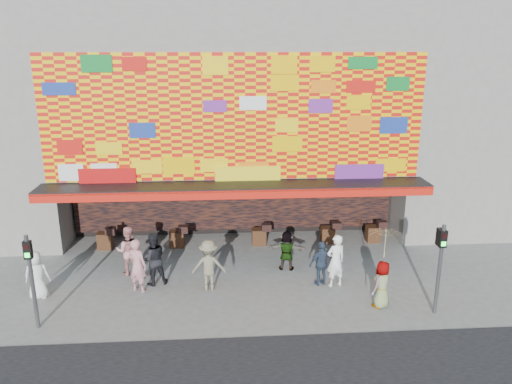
{
  "coord_description": "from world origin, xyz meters",
  "views": [
    {
      "loc": [
        -0.51,
        -15.32,
        8.27
      ],
      "look_at": [
        0.69,
        2.0,
        3.13
      ],
      "focal_mm": 35.0,
      "sensor_mm": 36.0,
      "label": 1
    }
  ],
  "objects_px": {
    "signal_right": "(440,259)",
    "ped_i": "(128,250)",
    "ped_d": "(209,265)",
    "parasol": "(385,244)",
    "ped_a": "(37,275)",
    "signal_left": "(31,272)",
    "ped_g": "(382,284)",
    "ped_h": "(336,261)",
    "ped_f": "(287,250)",
    "ped_c": "(153,259)",
    "ped_b": "(137,265)",
    "ped_e": "(322,263)"
  },
  "relations": [
    {
      "from": "signal_right",
      "to": "ped_i",
      "type": "relative_size",
      "value": 1.59
    },
    {
      "from": "signal_right",
      "to": "ped_d",
      "type": "xyz_separation_m",
      "value": [
        -7.25,
        2.13,
        -0.95
      ]
    },
    {
      "from": "ped_i",
      "to": "parasol",
      "type": "height_order",
      "value": "parasol"
    },
    {
      "from": "ped_a",
      "to": "ped_d",
      "type": "xyz_separation_m",
      "value": [
        5.75,
        0.23,
        0.08
      ]
    },
    {
      "from": "signal_left",
      "to": "parasol",
      "type": "relative_size",
      "value": 1.53
    },
    {
      "from": "ped_g",
      "to": "ped_i",
      "type": "bearing_deg",
      "value": -56.69
    },
    {
      "from": "ped_d",
      "to": "ped_h",
      "type": "height_order",
      "value": "ped_h"
    },
    {
      "from": "signal_left",
      "to": "ped_f",
      "type": "relative_size",
      "value": 1.95
    },
    {
      "from": "signal_right",
      "to": "parasol",
      "type": "relative_size",
      "value": 1.53
    },
    {
      "from": "parasol",
      "to": "ped_d",
      "type": "bearing_deg",
      "value": 164.1
    },
    {
      "from": "ped_f",
      "to": "ped_i",
      "type": "xyz_separation_m",
      "value": [
        -5.91,
        0.0,
        0.17
      ]
    },
    {
      "from": "ped_a",
      "to": "ped_g",
      "type": "bearing_deg",
      "value": 166.31
    },
    {
      "from": "signal_right",
      "to": "ped_h",
      "type": "xyz_separation_m",
      "value": [
        -2.79,
        2.1,
        -0.9
      ]
    },
    {
      "from": "ped_f",
      "to": "ped_g",
      "type": "height_order",
      "value": "ped_g"
    },
    {
      "from": "signal_left",
      "to": "ped_c",
      "type": "relative_size",
      "value": 1.54
    },
    {
      "from": "signal_left",
      "to": "ped_i",
      "type": "distance_m",
      "value": 4.26
    },
    {
      "from": "signal_right",
      "to": "ped_b",
      "type": "bearing_deg",
      "value": 167.36
    },
    {
      "from": "ped_h",
      "to": "ped_i",
      "type": "relative_size",
      "value": 1.02
    },
    {
      "from": "ped_a",
      "to": "ped_i",
      "type": "bearing_deg",
      "value": -155.65
    },
    {
      "from": "ped_f",
      "to": "parasol",
      "type": "relative_size",
      "value": 0.78
    },
    {
      "from": "ped_c",
      "to": "ped_h",
      "type": "xyz_separation_m",
      "value": [
        6.44,
        -0.57,
        -0.01
      ]
    },
    {
      "from": "signal_right",
      "to": "ped_g",
      "type": "distance_m",
      "value": 2.0
    },
    {
      "from": "signal_left",
      "to": "ped_f",
      "type": "bearing_deg",
      "value": 23.83
    },
    {
      "from": "ped_a",
      "to": "ped_e",
      "type": "height_order",
      "value": "ped_a"
    },
    {
      "from": "signal_left",
      "to": "ped_h",
      "type": "bearing_deg",
      "value": 12.31
    },
    {
      "from": "ped_c",
      "to": "ped_d",
      "type": "height_order",
      "value": "ped_c"
    },
    {
      "from": "ped_b",
      "to": "ped_a",
      "type": "bearing_deg",
      "value": 32.83
    },
    {
      "from": "ped_f",
      "to": "ped_i",
      "type": "relative_size",
      "value": 0.82
    },
    {
      "from": "ped_h",
      "to": "ped_a",
      "type": "bearing_deg",
      "value": -16.55
    },
    {
      "from": "signal_left",
      "to": "ped_g",
      "type": "relative_size",
      "value": 1.89
    },
    {
      "from": "ped_a",
      "to": "ped_b",
      "type": "bearing_deg",
      "value": 177.96
    },
    {
      "from": "signal_left",
      "to": "ped_i",
      "type": "xyz_separation_m",
      "value": [
        2.15,
        3.56,
        -0.92
      ]
    },
    {
      "from": "ped_d",
      "to": "ped_g",
      "type": "distance_m",
      "value": 5.87
    },
    {
      "from": "ped_b",
      "to": "ped_f",
      "type": "xyz_separation_m",
      "value": [
        5.37,
        1.39,
        -0.2
      ]
    },
    {
      "from": "ped_g",
      "to": "ped_h",
      "type": "height_order",
      "value": "ped_h"
    },
    {
      "from": "ped_e",
      "to": "ped_h",
      "type": "bearing_deg",
      "value": 148.38
    },
    {
      "from": "ped_c",
      "to": "ped_g",
      "type": "height_order",
      "value": "ped_c"
    },
    {
      "from": "signal_left",
      "to": "signal_right",
      "type": "height_order",
      "value": "same"
    },
    {
      "from": "signal_right",
      "to": "ped_h",
      "type": "bearing_deg",
      "value": 143.03
    },
    {
      "from": "ped_c",
      "to": "signal_left",
      "type": "bearing_deg",
      "value": 21.83
    },
    {
      "from": "signal_left",
      "to": "ped_e",
      "type": "relative_size",
      "value": 1.81
    },
    {
      "from": "ped_h",
      "to": "ped_c",
      "type": "bearing_deg",
      "value": -22.75
    },
    {
      "from": "ped_d",
      "to": "ped_e",
      "type": "height_order",
      "value": "ped_d"
    },
    {
      "from": "ped_c",
      "to": "ped_i",
      "type": "height_order",
      "value": "ped_c"
    },
    {
      "from": "signal_right",
      "to": "ped_e",
      "type": "bearing_deg",
      "value": 145.92
    },
    {
      "from": "signal_left",
      "to": "parasol",
      "type": "distance_m",
      "value": 10.81
    },
    {
      "from": "ped_d",
      "to": "ped_i",
      "type": "height_order",
      "value": "ped_i"
    },
    {
      "from": "ped_f",
      "to": "parasol",
      "type": "height_order",
      "value": "parasol"
    },
    {
      "from": "parasol",
      "to": "ped_a",
      "type": "bearing_deg",
      "value": 173.09
    },
    {
      "from": "ped_a",
      "to": "ped_d",
      "type": "relative_size",
      "value": 0.92
    }
  ]
}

